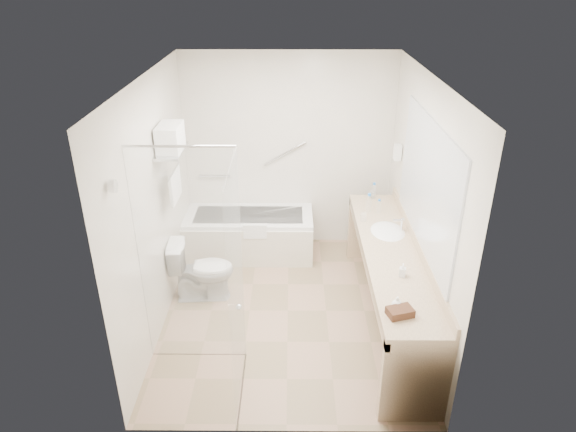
{
  "coord_description": "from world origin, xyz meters",
  "views": [
    {
      "loc": [
        0.03,
        -4.54,
        3.39
      ],
      "look_at": [
        0.0,
        0.3,
        1.0
      ],
      "focal_mm": 32.0,
      "sensor_mm": 36.0,
      "label": 1
    }
  ],
  "objects_px": {
    "bathtub": "(250,234)",
    "water_bottle_left": "(369,203)",
    "vanity_counter": "(390,268)",
    "amenity_basket": "(400,312)",
    "toilet": "(202,270)"
  },
  "relations": [
    {
      "from": "bathtub",
      "to": "vanity_counter",
      "type": "relative_size",
      "value": 0.59
    },
    {
      "from": "bathtub",
      "to": "vanity_counter",
      "type": "height_order",
      "value": "vanity_counter"
    },
    {
      "from": "vanity_counter",
      "to": "toilet",
      "type": "distance_m",
      "value": 2.04
    },
    {
      "from": "bathtub",
      "to": "toilet",
      "type": "relative_size",
      "value": 2.28
    },
    {
      "from": "water_bottle_left",
      "to": "bathtub",
      "type": "bearing_deg",
      "value": 160.31
    },
    {
      "from": "bathtub",
      "to": "water_bottle_left",
      "type": "xyz_separation_m",
      "value": [
        1.41,
        -0.51,
        0.68
      ]
    },
    {
      "from": "vanity_counter",
      "to": "water_bottle_left",
      "type": "xyz_separation_m",
      "value": [
        -0.11,
        0.88,
        0.31
      ]
    },
    {
      "from": "bathtub",
      "to": "water_bottle_left",
      "type": "relative_size",
      "value": 7.25
    },
    {
      "from": "bathtub",
      "to": "water_bottle_left",
      "type": "distance_m",
      "value": 1.65
    },
    {
      "from": "amenity_basket",
      "to": "water_bottle_left",
      "type": "height_order",
      "value": "water_bottle_left"
    },
    {
      "from": "bathtub",
      "to": "water_bottle_left",
      "type": "height_order",
      "value": "water_bottle_left"
    },
    {
      "from": "bathtub",
      "to": "amenity_basket",
      "type": "bearing_deg",
      "value": -59.99
    },
    {
      "from": "water_bottle_left",
      "to": "vanity_counter",
      "type": "bearing_deg",
      "value": -82.83
    },
    {
      "from": "vanity_counter",
      "to": "amenity_basket",
      "type": "distance_m",
      "value": 1.08
    },
    {
      "from": "bathtub",
      "to": "water_bottle_left",
      "type": "bearing_deg",
      "value": -19.69
    }
  ]
}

